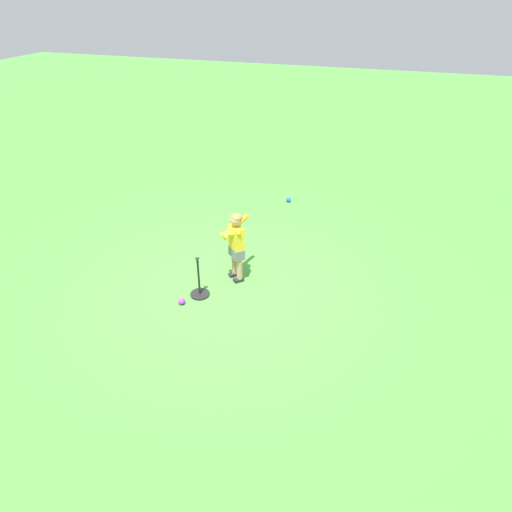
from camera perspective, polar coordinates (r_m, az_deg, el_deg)
name	(u,v)px	position (r m, az deg, el deg)	size (l,w,h in m)	color
ground_plane	(224,289)	(6.77, -3.95, -4.07)	(40.00, 40.00, 0.00)	#479338
child_batter	(236,241)	(6.65, -2.48, 1.93)	(0.62, 0.35, 1.08)	#232328
play_ball_near_batter	(181,301)	(6.50, -9.26, -5.57)	(0.10, 0.10, 0.10)	purple
play_ball_far_left	(289,200)	(9.41, 4.07, 7.01)	(0.10, 0.10, 0.10)	blue
batting_tee	(200,289)	(6.61, -7.03, -4.11)	(0.28, 0.28, 0.62)	black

